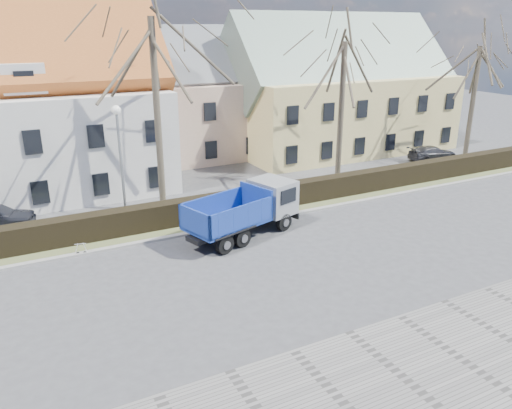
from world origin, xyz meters
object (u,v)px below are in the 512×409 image
streetlight (122,168)px  cart_frame (76,249)px  dump_truck (240,213)px  parked_car_b (433,153)px

streetlight → cart_frame: streetlight is taller
dump_truck → streetlight: 6.34m
dump_truck → streetlight: (-4.69, 3.81, 1.92)m
cart_frame → parked_car_b: size_ratio=0.18×
streetlight → cart_frame: (-2.86, -2.37, -2.87)m
dump_truck → parked_car_b: dump_truck is taller
dump_truck → cart_frame: dump_truck is taller
streetlight → cart_frame: size_ratio=9.03×
cart_frame → parked_car_b: bearing=10.8°
parked_car_b → streetlight: bearing=105.4°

